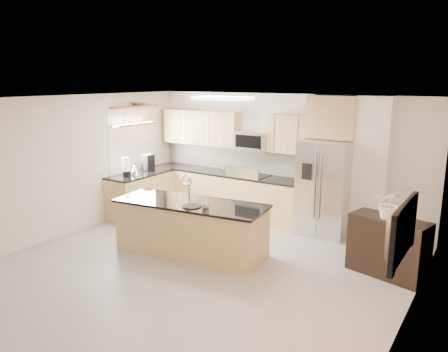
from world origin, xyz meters
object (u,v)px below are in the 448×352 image
Objects in this scene: cup at (205,205)px; refrigerator at (325,188)px; kettle at (135,169)px; flower_vase at (391,196)px; blender at (126,168)px; bowl at (139,103)px; range at (249,196)px; television at (392,229)px; credenza at (388,247)px; island at (191,227)px; coffee_maker at (148,163)px; platter at (192,206)px; microwave at (253,141)px.

refrigerator is at bearing 63.54° from cup.
flower_vase is at bearing -0.70° from kettle.
cup is 0.29× the size of blender.
range is at bearing 20.48° from bowl.
kettle is at bearing 71.41° from television.
blender is at bearing 73.41° from television.
range is 1.02× the size of credenza.
island is 6.63× the size of blender.
coffee_maker is at bearing 141.03° from island.
island reaches higher than credenza.
range is 0.43× the size of island.
range is 2.45m from kettle.
bowl reaches higher than credenza.
flower_vase is (5.17, 0.14, 0.15)m from blender.
kettle reaches higher than platter.
platter is at bearing -33.36° from coffee_maker.
microwave is 0.68× the size of credenza.
cup is at bearing 12.29° from platter.
flower_vase reaches higher than range.
platter is (-1.36, -2.32, 0.00)m from refrigerator.
television is (3.51, -3.12, 0.88)m from range.
range is at bearing 171.61° from credenza.
bowl reaches higher than microwave.
bowl is 6.28m from television.
bowl is (-5.36, 0.43, 1.94)m from credenza.
flower_vase is at bearing -88.61° from credenza.
flower_vase is (-0.01, -0.05, 0.80)m from credenza.
island reaches higher than platter.
credenza is 0.80m from flower_vase.
microwave is 1.98× the size of bowl.
credenza is 2.83m from cup.
bowl reaches higher than island.
microwave is 2.66m from blender.
blender is at bearing -74.15° from bowl.
credenza is 9.49× the size of cup.
blender is (-2.37, 0.91, 0.20)m from platter.
kettle is at bearing -61.75° from bowl.
cup is 3.11m from television.
kettle is at bearing 157.51° from cup.
blender is (-2.20, 0.71, 0.65)m from island.
credenza is at bearing -0.09° from kettle.
flower_vase reaches higher than island.
island is 2.40m from blender.
blender is 0.37× the size of television.
platter is 0.30× the size of television.
kettle reaches higher than credenza.
credenza is 2.79× the size of blender.
cup is at bearing 74.91° from television.
platter reaches higher than credenza.
refrigerator is 1.95m from credenza.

